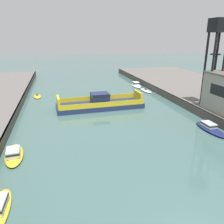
{
  "coord_description": "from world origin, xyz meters",
  "views": [
    {
      "loc": [
        -9.85,
        -12.34,
        15.68
      ],
      "look_at": [
        0.0,
        28.29,
        2.0
      ],
      "focal_mm": 37.09,
      "sensor_mm": 36.0,
      "label": 1
    }
  ],
  "objects_px": {
    "moored_boat_mid_left": "(37,96)",
    "crane_tower": "(217,40)",
    "moored_boat_upstream_a": "(210,128)",
    "moored_boat_far_right": "(14,154)",
    "chain_ferry": "(100,104)",
    "moored_boat_far_left": "(136,85)",
    "moored_boat_near_left": "(146,91)"
  },
  "relations": [
    {
      "from": "moored_boat_upstream_a",
      "to": "moored_boat_mid_left",
      "type": "bearing_deg",
      "value": 134.26
    },
    {
      "from": "moored_boat_mid_left",
      "to": "moored_boat_far_right",
      "type": "height_order",
      "value": "moored_boat_far_right"
    },
    {
      "from": "chain_ferry",
      "to": "crane_tower",
      "type": "distance_m",
      "value": 27.39
    },
    {
      "from": "moored_boat_near_left",
      "to": "moored_boat_mid_left",
      "type": "xyz_separation_m",
      "value": [
        -31.25,
        0.81,
        -0.05
      ]
    },
    {
      "from": "crane_tower",
      "to": "moored_boat_mid_left",
      "type": "bearing_deg",
      "value": 147.32
    },
    {
      "from": "moored_boat_mid_left",
      "to": "moored_boat_far_left",
      "type": "xyz_separation_m",
      "value": [
        31.01,
        7.32,
        0.3
      ]
    },
    {
      "from": "moored_boat_near_left",
      "to": "moored_boat_mid_left",
      "type": "bearing_deg",
      "value": 178.51
    },
    {
      "from": "moored_boat_near_left",
      "to": "moored_boat_far_right",
      "type": "bearing_deg",
      "value": -134.23
    },
    {
      "from": "moored_boat_mid_left",
      "to": "crane_tower",
      "type": "xyz_separation_m",
      "value": [
        36.46,
        -23.39,
        14.82
      ]
    },
    {
      "from": "chain_ferry",
      "to": "moored_boat_near_left",
      "type": "relative_size",
      "value": 2.94
    },
    {
      "from": "chain_ferry",
      "to": "moored_boat_mid_left",
      "type": "relative_size",
      "value": 3.46
    },
    {
      "from": "moored_boat_near_left",
      "to": "moored_boat_far_left",
      "type": "distance_m",
      "value": 8.14
    },
    {
      "from": "moored_boat_mid_left",
      "to": "moored_boat_far_right",
      "type": "relative_size",
      "value": 0.81
    },
    {
      "from": "moored_boat_far_left",
      "to": "crane_tower",
      "type": "relative_size",
      "value": 0.44
    },
    {
      "from": "moored_boat_far_left",
      "to": "moored_boat_mid_left",
      "type": "bearing_deg",
      "value": -166.72
    },
    {
      "from": "moored_boat_mid_left",
      "to": "crane_tower",
      "type": "relative_size",
      "value": 0.33
    },
    {
      "from": "moored_boat_upstream_a",
      "to": "moored_boat_far_left",
      "type": "bearing_deg",
      "value": 89.94
    },
    {
      "from": "moored_boat_upstream_a",
      "to": "chain_ferry",
      "type": "bearing_deg",
      "value": 132.85
    },
    {
      "from": "moored_boat_near_left",
      "to": "crane_tower",
      "type": "distance_m",
      "value": 27.48
    },
    {
      "from": "chain_ferry",
      "to": "crane_tower",
      "type": "xyz_separation_m",
      "value": [
        21.74,
        -9.13,
        13.94
      ]
    },
    {
      "from": "moored_boat_near_left",
      "to": "moored_boat_far_left",
      "type": "relative_size",
      "value": 0.9
    },
    {
      "from": "moored_boat_far_right",
      "to": "crane_tower",
      "type": "distance_m",
      "value": 41.5
    },
    {
      "from": "moored_boat_upstream_a",
      "to": "moored_boat_far_right",
      "type": "bearing_deg",
      "value": -176.17
    },
    {
      "from": "moored_boat_mid_left",
      "to": "moored_boat_far_left",
      "type": "relative_size",
      "value": 0.76
    },
    {
      "from": "chain_ferry",
      "to": "moored_boat_mid_left",
      "type": "height_order",
      "value": "chain_ferry"
    },
    {
      "from": "moored_boat_mid_left",
      "to": "crane_tower",
      "type": "distance_m",
      "value": 45.79
    },
    {
      "from": "chain_ferry",
      "to": "moored_boat_far_left",
      "type": "height_order",
      "value": "chain_ferry"
    },
    {
      "from": "moored_boat_far_right",
      "to": "moored_boat_upstream_a",
      "type": "xyz_separation_m",
      "value": [
        31.94,
        2.14,
        -0.05
      ]
    },
    {
      "from": "moored_boat_near_left",
      "to": "moored_boat_upstream_a",
      "type": "bearing_deg",
      "value": -90.52
    },
    {
      "from": "moored_boat_near_left",
      "to": "moored_boat_far_right",
      "type": "relative_size",
      "value": 0.95
    },
    {
      "from": "moored_boat_near_left",
      "to": "moored_boat_upstream_a",
      "type": "relative_size",
      "value": 0.9
    },
    {
      "from": "moored_boat_near_left",
      "to": "moored_boat_upstream_a",
      "type": "xyz_separation_m",
      "value": [
        -0.28,
        -30.96,
        0.22
      ]
    }
  ]
}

